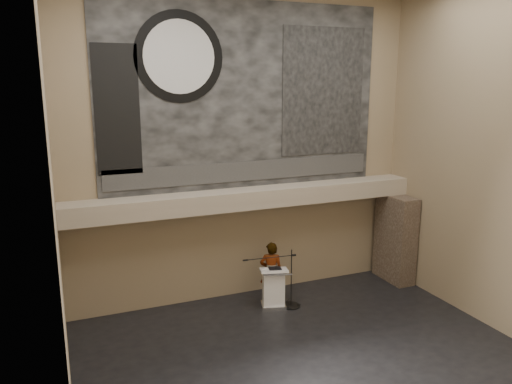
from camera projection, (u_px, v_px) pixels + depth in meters
name	position (u px, v px, depth m)	size (l,w,h in m)	color
floor	(310.00, 360.00, 11.17)	(10.00, 10.00, 0.00)	black
wall_back	(245.00, 149.00, 13.85)	(10.00, 0.02, 8.50)	#8A7757
wall_front	(462.00, 224.00, 6.63)	(10.00, 0.02, 8.50)	#8A7757
wall_left	(54.00, 194.00, 8.38)	(0.02, 8.00, 8.50)	#8A7757
wall_right	(496.00, 159.00, 12.10)	(0.02, 8.00, 8.50)	#8A7757
soffit	(251.00, 198.00, 13.77)	(10.00, 0.80, 0.50)	gray
sprinkler_left	(195.00, 214.00, 13.19)	(0.04, 0.04, 0.06)	#B2893D
sprinkler_right	(312.00, 202.00, 14.49)	(0.04, 0.04, 0.06)	#B2893D
banner	(245.00, 96.00, 13.51)	(8.00, 0.05, 5.00)	black
banner_text_strip	(246.00, 171.00, 13.92)	(7.76, 0.02, 0.55)	#2E2E2E
banner_clock_rim	(179.00, 57.00, 12.58)	(2.30, 2.30, 0.02)	black
banner_clock_face	(179.00, 57.00, 12.57)	(1.84, 1.84, 0.02)	silver
banner_building_print	(323.00, 92.00, 14.34)	(2.60, 0.02, 3.60)	black
banner_brick_print	(117.00, 110.00, 12.27)	(1.10, 0.02, 3.20)	black
stone_pier	(395.00, 238.00, 15.44)	(0.60, 1.40, 2.70)	#3D3025
lectern	(273.00, 288.00, 13.70)	(0.86, 0.71, 1.14)	silver
binder	(275.00, 269.00, 13.56)	(0.34, 0.27, 0.04)	black
papers	(268.00, 270.00, 13.50)	(0.21, 0.29, 0.01)	white
speaker_person	(271.00, 272.00, 13.97)	(0.64, 0.42, 1.75)	silver
mic_stand	(289.00, 298.00, 13.77)	(1.63, 0.52, 1.65)	black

